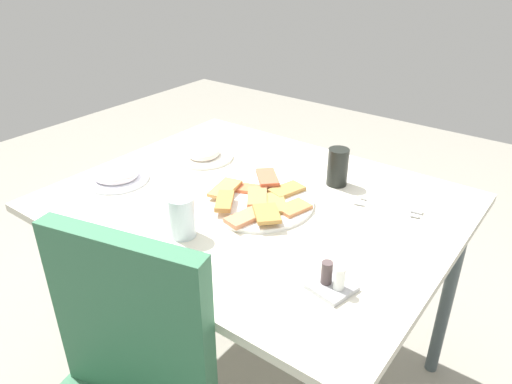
# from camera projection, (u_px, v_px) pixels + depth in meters

# --- Properties ---
(ground_plane) EXTENTS (6.00, 6.00, 0.00)m
(ground_plane) POSITION_uv_depth(u_px,v_px,m) (255.00, 371.00, 1.82)
(ground_plane) COLOR gray
(dining_table) EXTENTS (1.17, 0.95, 0.74)m
(dining_table) POSITION_uv_depth(u_px,v_px,m) (255.00, 220.00, 1.51)
(dining_table) COLOR silver
(dining_table) RESTS_ON ground_plane
(pide_platter) EXTENTS (0.34, 0.34, 0.04)m
(pide_platter) POSITION_uv_depth(u_px,v_px,m) (258.00, 200.00, 1.44)
(pide_platter) COLOR white
(pide_platter) RESTS_ON dining_table
(salad_plate_greens) EXTENTS (0.21, 0.21, 0.06)m
(salad_plate_greens) POSITION_uv_depth(u_px,v_px,m) (116.00, 175.00, 1.58)
(salad_plate_greens) COLOR white
(salad_plate_greens) RESTS_ON dining_table
(salad_plate_rice) EXTENTS (0.21, 0.21, 0.05)m
(salad_plate_rice) POSITION_uv_depth(u_px,v_px,m) (204.00, 154.00, 1.73)
(salad_plate_rice) COLOR white
(salad_plate_rice) RESTS_ON dining_table
(soda_can) EXTENTS (0.09, 0.09, 0.12)m
(soda_can) POSITION_uv_depth(u_px,v_px,m) (338.00, 167.00, 1.53)
(soda_can) COLOR black
(soda_can) RESTS_ON dining_table
(drinking_glass) EXTENTS (0.07, 0.07, 0.11)m
(drinking_glass) POSITION_uv_depth(u_px,v_px,m) (182.00, 217.00, 1.27)
(drinking_glass) COLOR silver
(drinking_glass) RESTS_ON dining_table
(paper_napkin) EXTENTS (0.16, 0.16, 0.00)m
(paper_napkin) POSITION_uv_depth(u_px,v_px,m) (388.00, 208.00, 1.42)
(paper_napkin) COLOR white
(paper_napkin) RESTS_ON dining_table
(fork) EXTENTS (0.19, 0.04, 0.00)m
(fork) POSITION_uv_depth(u_px,v_px,m) (391.00, 204.00, 1.43)
(fork) COLOR silver
(fork) RESTS_ON paper_napkin
(spoon) EXTENTS (0.19, 0.05, 0.00)m
(spoon) POSITION_uv_depth(u_px,v_px,m) (386.00, 209.00, 1.41)
(spoon) COLOR silver
(spoon) RESTS_ON paper_napkin
(condiment_caddy) EXTENTS (0.11, 0.11, 0.07)m
(condiment_caddy) POSITION_uv_depth(u_px,v_px,m) (332.00, 282.00, 1.09)
(condiment_caddy) COLOR #B2B2B7
(condiment_caddy) RESTS_ON dining_table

